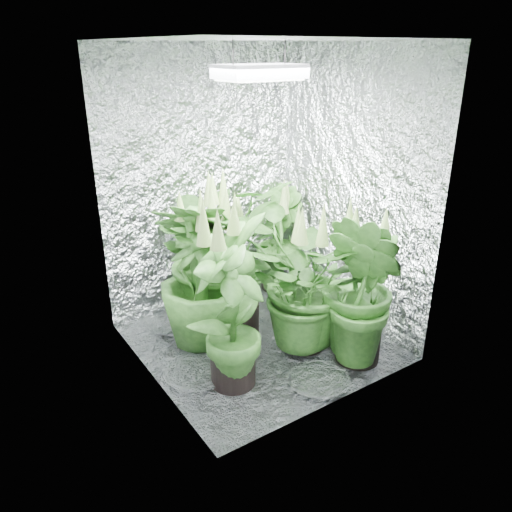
{
  "coord_description": "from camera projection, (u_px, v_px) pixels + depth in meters",
  "views": [
    {
      "loc": [
        -1.73,
        -2.55,
        1.96
      ],
      "look_at": [
        -0.03,
        0.0,
        0.67
      ],
      "focal_mm": 35.0,
      "sensor_mm": 36.0,
      "label": 1
    }
  ],
  "objects": [
    {
      "name": "ground",
      "position": [
        259.0,
        341.0,
        3.6
      ],
      "size": [
        1.6,
        1.6,
        0.0
      ],
      "primitive_type": "plane",
      "color": "silver",
      "rests_on": "ground"
    },
    {
      "name": "walls",
      "position": [
        259.0,
        209.0,
        3.21
      ],
      "size": [
        1.62,
        1.62,
        2.0
      ],
      "color": "silver",
      "rests_on": "ground"
    },
    {
      "name": "ceiling",
      "position": [
        260.0,
        39.0,
        2.82
      ],
      "size": [
        1.6,
        1.6,
        0.01
      ],
      "primitive_type": "cube",
      "color": "silver",
      "rests_on": "walls"
    },
    {
      "name": "grow_lamp",
      "position": [
        260.0,
        72.0,
        2.89
      ],
      "size": [
        0.5,
        0.3,
        0.22
      ],
      "color": "gray",
      "rests_on": "ceiling"
    },
    {
      "name": "plant_a",
      "position": [
        218.0,
        253.0,
        3.66
      ],
      "size": [
        1.12,
        1.12,
        1.18
      ],
      "rotation": [
        0.0,
        0.0,
        0.16
      ],
      "color": "black",
      "rests_on": "ground"
    },
    {
      "name": "plant_b",
      "position": [
        238.0,
        274.0,
        3.49
      ],
      "size": [
        0.66,
        0.66,
        1.08
      ],
      "rotation": [
        0.0,
        0.0,
        1.23
      ],
      "color": "black",
      "rests_on": "ground"
    },
    {
      "name": "plant_c",
      "position": [
        277.0,
        241.0,
        4.23
      ],
      "size": [
        0.59,
        0.59,
        0.96
      ],
      "rotation": [
        0.0,
        0.0,
        1.32
      ],
      "color": "black",
      "rests_on": "ground"
    },
    {
      "name": "plant_d",
      "position": [
        201.0,
        275.0,
        3.38
      ],
      "size": [
        0.83,
        0.83,
        1.14
      ],
      "rotation": [
        0.0,
        0.0,
        2.47
      ],
      "color": "black",
      "rests_on": "ground"
    },
    {
      "name": "plant_e",
      "position": [
        306.0,
        283.0,
        3.35
      ],
      "size": [
        1.03,
        1.03,
        1.04
      ],
      "rotation": [
        0.0,
        0.0,
        3.38
      ],
      "color": "black",
      "rests_on": "ground"
    },
    {
      "name": "plant_f",
      "position": [
        232.0,
        304.0,
        2.94
      ],
      "size": [
        0.79,
        0.79,
        1.19
      ],
      "rotation": [
        0.0,
        0.0,
        4.19
      ],
      "color": "black",
      "rests_on": "ground"
    },
    {
      "name": "plant_g",
      "position": [
        363.0,
        290.0,
        3.2
      ],
      "size": [
        0.68,
        0.68,
        1.13
      ],
      "rotation": [
        0.0,
        0.0,
        4.49
      ],
      "color": "black",
      "rests_on": "ground"
    },
    {
      "name": "circulation_fan",
      "position": [
        285.0,
        278.0,
        4.23
      ],
      "size": [
        0.17,
        0.31,
        0.36
      ],
      "rotation": [
        0.0,
        0.0,
        -0.24
      ],
      "color": "black",
      "rests_on": "ground"
    },
    {
      "name": "plant_label",
      "position": [
        370.0,
        319.0,
        3.29
      ],
      "size": [
        0.05,
        0.03,
        0.08
      ],
      "primitive_type": "cube",
      "rotation": [
        -0.21,
        0.0,
        0.24
      ],
      "color": "white",
      "rests_on": "plant_g"
    }
  ]
}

